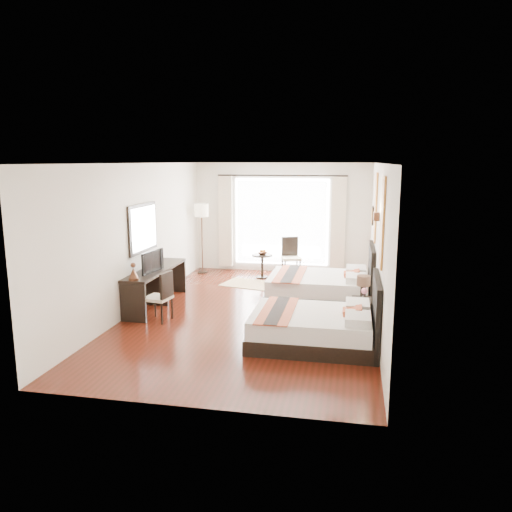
% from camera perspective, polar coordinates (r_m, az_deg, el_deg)
% --- Properties ---
extents(floor, '(4.50, 7.50, 0.01)m').
position_cam_1_polar(floor, '(9.52, -0.36, -6.57)').
color(floor, '#3B150A').
rests_on(floor, ground).
extents(ceiling, '(4.50, 7.50, 0.02)m').
position_cam_1_polar(ceiling, '(9.09, -0.38, 10.50)').
color(ceiling, white).
rests_on(ceiling, wall_headboard).
extents(wall_headboard, '(0.01, 7.50, 2.80)m').
position_cam_1_polar(wall_headboard, '(9.03, 13.73, 1.33)').
color(wall_headboard, silver).
rests_on(wall_headboard, floor).
extents(wall_desk, '(0.01, 7.50, 2.80)m').
position_cam_1_polar(wall_desk, '(9.89, -13.24, 2.15)').
color(wall_desk, silver).
rests_on(wall_desk, floor).
extents(wall_window, '(4.50, 0.01, 2.80)m').
position_cam_1_polar(wall_window, '(12.86, 2.93, 4.37)').
color(wall_window, silver).
rests_on(wall_window, floor).
extents(wall_entry, '(4.50, 0.01, 2.80)m').
position_cam_1_polar(wall_entry, '(5.65, -7.91, -4.05)').
color(wall_entry, silver).
rests_on(wall_entry, floor).
extents(window_glass, '(2.40, 0.02, 2.20)m').
position_cam_1_polar(window_glass, '(12.86, 2.92, 3.92)').
color(window_glass, white).
rests_on(window_glass, wall_window).
extents(sheer_curtain, '(2.30, 0.02, 2.10)m').
position_cam_1_polar(sheer_curtain, '(12.80, 2.88, 3.89)').
color(sheer_curtain, white).
rests_on(sheer_curtain, wall_window).
extents(drape_left, '(0.35, 0.14, 2.35)m').
position_cam_1_polar(drape_left, '(13.04, -3.48, 3.93)').
color(drape_left, '#C4B598').
rests_on(drape_left, floor).
extents(drape_right, '(0.35, 0.14, 2.35)m').
position_cam_1_polar(drape_right, '(12.64, 9.39, 3.58)').
color(drape_right, '#C4B598').
rests_on(drape_right, floor).
extents(art_panel_near, '(0.03, 0.50, 1.35)m').
position_cam_1_polar(art_panel_near, '(7.58, 14.26, 3.73)').
color(art_panel_near, brown).
rests_on(art_panel_near, wall_headboard).
extents(art_panel_far, '(0.03, 0.50, 1.35)m').
position_cam_1_polar(art_panel_far, '(10.02, 13.52, 5.42)').
color(art_panel_far, brown).
rests_on(art_panel_far, wall_headboard).
extents(wall_sconce, '(0.10, 0.14, 0.14)m').
position_cam_1_polar(wall_sconce, '(8.65, 13.61, 4.41)').
color(wall_sconce, '#402416').
rests_on(wall_sconce, wall_headboard).
extents(mirror_frame, '(0.04, 1.25, 0.95)m').
position_cam_1_polar(mirror_frame, '(9.99, -12.81, 3.12)').
color(mirror_frame, black).
rests_on(mirror_frame, wall_desk).
extents(mirror_glass, '(0.01, 1.12, 0.82)m').
position_cam_1_polar(mirror_glass, '(9.98, -12.68, 3.12)').
color(mirror_glass, white).
rests_on(mirror_glass, mirror_frame).
extents(bed_near, '(1.97, 1.54, 1.11)m').
position_cam_1_polar(bed_near, '(7.95, 7.05, -7.99)').
color(bed_near, black).
rests_on(bed_near, floor).
extents(bed_far, '(2.10, 1.64, 1.18)m').
position_cam_1_polar(bed_far, '(10.30, 7.68, -3.52)').
color(bed_far, black).
rests_on(bed_far, floor).
extents(nightstand, '(0.40, 0.49, 0.47)m').
position_cam_1_polar(nightstand, '(8.98, 12.07, -6.29)').
color(nightstand, black).
rests_on(nightstand, floor).
extents(table_lamp, '(0.24, 0.24, 0.37)m').
position_cam_1_polar(table_lamp, '(8.91, 12.18, -2.96)').
color(table_lamp, black).
rests_on(table_lamp, nightstand).
extents(vase, '(0.18, 0.18, 0.15)m').
position_cam_1_polar(vase, '(8.70, 12.27, -4.55)').
color(vase, black).
rests_on(vase, nightstand).
extents(console_desk, '(0.50, 2.20, 0.76)m').
position_cam_1_polar(console_desk, '(10.11, -11.34, -3.49)').
color(console_desk, black).
rests_on(console_desk, floor).
extents(television, '(0.21, 0.73, 0.42)m').
position_cam_1_polar(television, '(9.69, -12.08, -0.60)').
color(television, black).
rests_on(television, console_desk).
extents(bronze_figurine, '(0.23, 0.23, 0.28)m').
position_cam_1_polar(bronze_figurine, '(9.11, -13.84, -1.85)').
color(bronze_figurine, '#402416').
rests_on(bronze_figurine, console_desk).
extents(desk_chair, '(0.49, 0.49, 0.91)m').
position_cam_1_polar(desk_chair, '(9.18, -11.01, -5.61)').
color(desk_chair, beige).
rests_on(desk_chair, floor).
extents(floor_lamp, '(0.36, 0.36, 1.77)m').
position_cam_1_polar(floor_lamp, '(12.70, -6.24, 4.71)').
color(floor_lamp, black).
rests_on(floor_lamp, floor).
extents(side_table, '(0.51, 0.51, 0.59)m').
position_cam_1_polar(side_table, '(12.28, 0.71, -1.16)').
color(side_table, black).
rests_on(side_table, floor).
extents(fruit_bowl, '(0.29, 0.29, 0.05)m').
position_cam_1_polar(fruit_bowl, '(12.20, 0.77, 0.30)').
color(fruit_bowl, '#442618').
rests_on(fruit_bowl, side_table).
extents(window_chair, '(0.56, 0.56, 0.96)m').
position_cam_1_polar(window_chair, '(12.54, 4.01, -0.93)').
color(window_chair, beige).
rests_on(window_chair, floor).
extents(jute_rug, '(1.47, 1.16, 0.01)m').
position_cam_1_polar(jute_rug, '(11.68, -0.54, -3.22)').
color(jute_rug, tan).
rests_on(jute_rug, floor).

